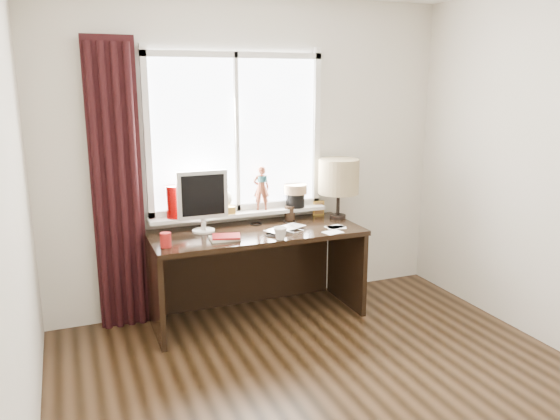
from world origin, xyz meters
name	(u,v)px	position (x,y,z in m)	size (l,w,h in m)	color
wall_back	(253,156)	(0.00, 2.00, 1.30)	(3.50, 2.60, 0.00)	silver
wall_left	(2,241)	(-1.75, 0.00, 1.30)	(4.00, 2.60, 0.00)	silver
laptop	(285,229)	(0.11, 1.54, 0.76)	(0.36, 0.23, 0.03)	silver
mug	(280,233)	(-0.02, 1.33, 0.80)	(0.10, 0.09, 0.10)	white
red_cup	(166,240)	(-0.86, 1.46, 0.80)	(0.08, 0.08, 0.11)	maroon
window	(238,157)	(-0.14, 1.95, 1.30)	(1.52, 0.21, 1.40)	white
curtain	(117,189)	(-1.13, 1.91, 1.12)	(0.38, 0.09, 2.25)	black
desk	(253,256)	(-0.10, 1.73, 0.51)	(1.70, 0.70, 0.75)	black
monitor	(203,198)	(-0.50, 1.76, 1.03)	(0.40, 0.18, 0.49)	beige
notebook_stack	(225,237)	(-0.40, 1.48, 0.77)	(0.25, 0.20, 0.03)	beige
brush_holder	(290,213)	(0.29, 1.86, 0.81)	(0.09, 0.09, 0.25)	black
icon_frame	(319,208)	(0.59, 1.91, 0.81)	(0.10, 0.04, 0.13)	gold
table_lamp	(339,177)	(0.70, 1.76, 1.11)	(0.35, 0.35, 0.52)	black
loose_papers	(335,229)	(0.51, 1.44, 0.75)	(0.26, 0.28, 0.00)	white
desk_cables	(274,227)	(0.06, 1.66, 0.75)	(0.44, 0.51, 0.01)	black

